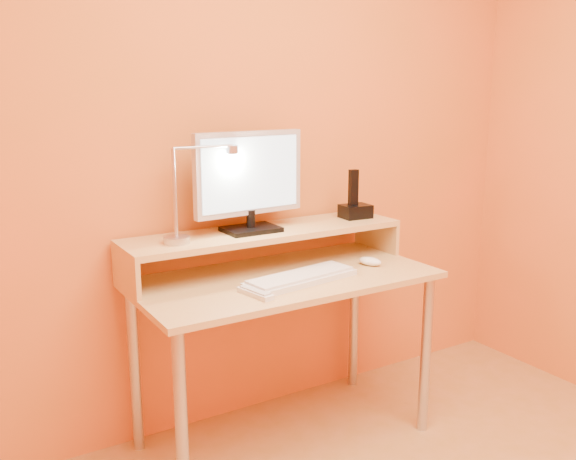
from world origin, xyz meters
TOP-DOWN VIEW (x-y plane):
  - wall_back at (0.00, 1.50)m, footprint 3.00×0.04m
  - desk_leg_fl at (-0.55, 0.93)m, footprint 0.04×0.04m
  - desk_leg_fr at (0.55, 0.93)m, footprint 0.04×0.04m
  - desk_leg_bl at (-0.55, 1.43)m, footprint 0.04×0.04m
  - desk_leg_br at (0.55, 1.43)m, footprint 0.04×0.04m
  - desk_lower at (0.00, 1.18)m, footprint 1.20×0.60m
  - shelf_riser_left at (-0.59, 1.33)m, footprint 0.02×0.30m
  - shelf_riser_right at (0.59, 1.33)m, footprint 0.02×0.30m
  - desk_shelf at (0.00, 1.33)m, footprint 1.20×0.30m
  - monitor_foot at (-0.07, 1.33)m, footprint 0.22×0.16m
  - monitor_neck at (-0.07, 1.33)m, footprint 0.04×0.04m
  - monitor_panel at (-0.07, 1.34)m, footprint 0.49×0.08m
  - monitor_back at (-0.07, 1.36)m, footprint 0.44×0.05m
  - monitor_screen at (-0.07, 1.32)m, footprint 0.44×0.04m
  - lamp_base at (-0.40, 1.30)m, footprint 0.10×0.10m
  - lamp_post at (-0.40, 1.30)m, footprint 0.01×0.01m
  - lamp_arm at (-0.28, 1.30)m, footprint 0.24×0.01m
  - lamp_head at (-0.16, 1.30)m, footprint 0.04×0.04m
  - lamp_bulb at (-0.16, 1.30)m, footprint 0.03×0.03m
  - phone_dock at (0.47, 1.33)m, footprint 0.14×0.11m
  - phone_handset at (0.45, 1.33)m, footprint 0.04×0.03m
  - phone_led at (0.51, 1.28)m, footprint 0.01×0.00m
  - keyboard at (0.01, 1.08)m, footprint 0.48×0.21m
  - mouse at (0.39, 1.12)m, footprint 0.09×0.12m
  - remote_control at (-0.22, 1.02)m, footprint 0.07×0.17m

SIDE VIEW (x-z plane):
  - desk_leg_fl at x=-0.55m, z-range 0.00..0.69m
  - desk_leg_fr at x=0.55m, z-range 0.00..0.69m
  - desk_leg_bl at x=-0.55m, z-range 0.00..0.69m
  - desk_leg_br at x=0.55m, z-range 0.00..0.69m
  - desk_lower at x=0.00m, z-range 0.70..0.72m
  - remote_control at x=-0.22m, z-range 0.72..0.74m
  - keyboard at x=0.01m, z-range 0.72..0.74m
  - mouse at x=0.39m, z-range 0.72..0.75m
  - shelf_riser_left at x=-0.59m, z-range 0.72..0.85m
  - shelf_riser_right at x=0.59m, z-range 0.72..0.85m
  - desk_shelf at x=0.00m, z-range 0.86..0.88m
  - monitor_foot at x=-0.07m, z-range 0.88..0.90m
  - lamp_base at x=-0.40m, z-range 0.88..0.90m
  - phone_dock at x=0.47m, z-range 0.88..0.94m
  - phone_led at x=0.51m, z-range 0.89..0.93m
  - monitor_neck at x=-0.07m, z-range 0.90..0.97m
  - phone_handset at x=0.45m, z-range 0.94..1.10m
  - lamp_post at x=-0.40m, z-range 0.91..1.24m
  - monitor_panel at x=-0.07m, z-range 0.95..1.28m
  - monitor_back at x=-0.07m, z-range 0.98..1.26m
  - monitor_screen at x=-0.07m, z-range 0.97..1.26m
  - lamp_bulb at x=-0.16m, z-range 1.20..1.21m
  - lamp_head at x=-0.16m, z-range 1.21..1.24m
  - lamp_arm at x=-0.28m, z-range 1.23..1.24m
  - wall_back at x=0.00m, z-range 0.00..2.50m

